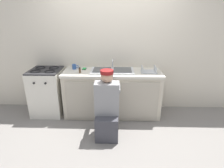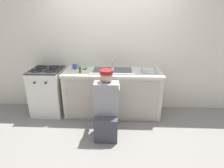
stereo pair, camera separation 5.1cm
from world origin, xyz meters
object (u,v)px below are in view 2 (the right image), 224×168
at_px(cell_phone, 85,69).
at_px(dish_rack_tray, 149,71).
at_px(sink_double_basin, 112,70).
at_px(coffee_mug, 75,67).
at_px(spice_bottle_pepper, 80,70).
at_px(stove_range, 48,91).
at_px(plumber_person, 106,110).

relative_size(cell_phone, dish_rack_tray, 0.50).
height_order(sink_double_basin, coffee_mug, sink_double_basin).
height_order(sink_double_basin, spice_bottle_pepper, sink_double_basin).
distance_m(sink_double_basin, cell_phone, 0.57).
bearing_deg(cell_phone, coffee_mug, -176.26).
relative_size(spice_bottle_pepper, dish_rack_tray, 0.37).
bearing_deg(cell_phone, dish_rack_tray, -8.21).
relative_size(stove_range, coffee_mug, 7.28).
height_order(spice_bottle_pepper, cell_phone, spice_bottle_pepper).
xyz_separation_m(cell_phone, dish_rack_tray, (1.22, -0.18, 0.02)).
xyz_separation_m(spice_bottle_pepper, cell_phone, (0.04, 0.25, -0.04)).
bearing_deg(spice_bottle_pepper, coffee_mug, 122.49).
xyz_separation_m(sink_double_basin, stove_range, (-1.27, -0.00, -0.45)).
xyz_separation_m(sink_double_basin, spice_bottle_pepper, (-0.59, -0.10, 0.03)).
relative_size(coffee_mug, dish_rack_tray, 0.45).
bearing_deg(plumber_person, sink_double_basin, 84.99).
bearing_deg(dish_rack_tray, stove_range, 179.20).
bearing_deg(plumber_person, stove_range, 148.85).
xyz_separation_m(coffee_mug, dish_rack_tray, (1.41, -0.16, -0.02)).
xyz_separation_m(spice_bottle_pepper, dish_rack_tray, (1.26, 0.07, -0.03)).
xyz_separation_m(stove_range, coffee_mug, (0.53, 0.14, 0.47)).
height_order(sink_double_basin, cell_phone, sink_double_basin).
bearing_deg(dish_rack_tray, plumber_person, -136.26).
distance_m(sink_double_basin, dish_rack_tray, 0.67).
bearing_deg(spice_bottle_pepper, dish_rack_tray, 3.37).
height_order(sink_double_basin, plumber_person, plumber_person).
height_order(stove_range, plumber_person, plumber_person).
relative_size(sink_double_basin, cell_phone, 5.71).
relative_size(sink_double_basin, stove_range, 0.87).
relative_size(stove_range, plumber_person, 0.83).
bearing_deg(cell_phone, sink_double_basin, -14.94).
bearing_deg(spice_bottle_pepper, plumber_person, -50.14).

